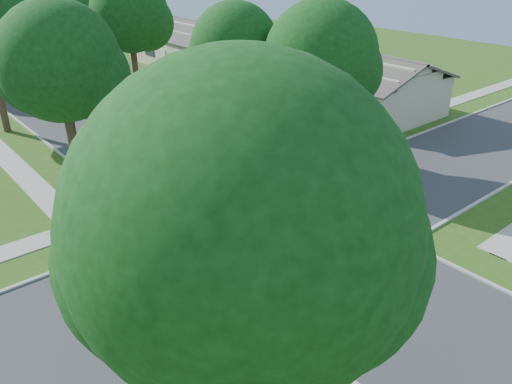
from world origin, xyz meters
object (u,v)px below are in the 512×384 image
Objects in this scene: tree_e_mid at (130,17)px; tree_w_near at (61,67)px; stop_sign_sw at (272,303)px; car_driveway at (321,114)px; tree_sw_corner at (245,239)px; house_ne_far at (202,50)px; house_ne_near at (341,86)px; stop_sign_ne at (288,136)px; tree_e_near at (236,51)px; car_curb_east at (110,95)px; tree_ne_corner at (321,63)px; tree_e_far at (62,6)px.

tree_e_mid reaches higher than tree_w_near.
tree_e_mid reaches higher than stop_sign_sw.
tree_e_mid is 1.85× the size of car_driveway.
tree_sw_corner is 0.70× the size of house_ne_far.
tree_e_mid is 15.05m from car_driveway.
house_ne_near is 1.00× the size of house_ne_far.
stop_sign_ne is 0.32× the size of tree_e_mid.
tree_e_near is 1.66× the size of car_driveway.
stop_sign_sw is 0.32× the size of tree_e_mid.
house_ne_far is at bearing 65.07° from stop_sign_ne.
tree_e_mid is at bearing 69.80° from stop_sign_sw.
tree_sw_corner is 31.86m from car_curb_east.
tree_w_near is 16.24m from tree_sw_corner.
tree_e_mid is at bearing 95.45° from tree_ne_corner.
house_ne_far is 14.36m from car_curb_east.
tree_ne_corner is (13.80, 11.20, -0.67)m from tree_sw_corner.
tree_e_near is 9.41m from tree_w_near.
house_ne_far is at bearing 68.77° from tree_ne_corner.
tree_ne_corner is at bearing -86.91° from tree_e_far.
stop_sign_ne is 17.38m from tree_sw_corner.
car_curb_east is at bearing 59.86° from tree_w_near.
tree_e_far is at bearing 28.46° from car_driveway.
stop_sign_ne is 17.93m from car_curb_east.
house_ne_near is at bearing 35.18° from tree_ne_corner.
house_ne_near is 17.24m from car_curb_east.
tree_sw_corner is 29.92m from house_ne_near.
stop_sign_sw is 13.29m from stop_sign_ne.
car_curb_east is at bearing 44.52° from car_driveway.
tree_e_near reaches higher than house_ne_near.
house_ne_far is at bearing -24.03° from tree_e_far.
car_driveway is (18.94, 15.69, -5.44)m from tree_sw_corner.
house_ne_far is at bearing 35.42° from tree_e_mid.
tree_ne_corner is at bearing -111.23° from house_ne_far.
car_curb_east is (-1.56, 1.51, -5.56)m from tree_e_mid.
tree_e_mid reaches higher than stop_sign_ne.
tree_e_mid is 0.96× the size of tree_sw_corner.
house_ne_far is (11.23, 7.99, -4.74)m from tree_e_mid.
stop_sign_ne is 0.22× the size of house_ne_near.
tree_sw_corner is (-12.19, -28.00, 0.01)m from tree_e_mid.
stop_sign_sw is 21.06m from car_driveway.
house_ne_near reaches higher than stop_sign_ne.
tree_e_far reaches higher than car_driveway.
house_ne_near is at bearing -41.70° from tree_e_mid.
tree_e_near is 25.00m from tree_e_far.
tree_e_near reaches higher than stop_sign_ne.
stop_sign_sw is 0.22× the size of house_ne_far.
tree_w_near is 21.24m from house_ne_near.
tree_w_near is 12.02m from tree_ne_corner.
stop_sign_ne is at bearing -84.94° from car_curb_east.
tree_e_far is 2.16× the size of car_curb_east.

